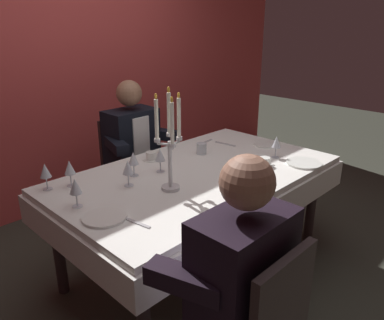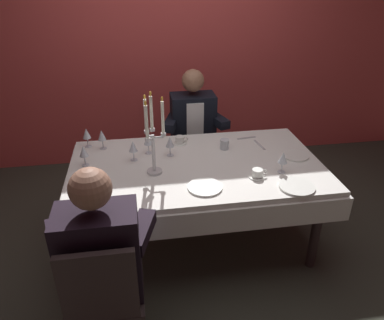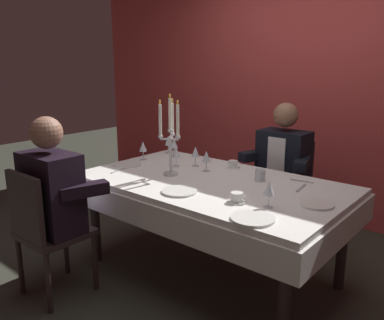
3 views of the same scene
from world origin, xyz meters
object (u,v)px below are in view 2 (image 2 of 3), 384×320
at_px(dinner_plate_1, 295,155).
at_px(wine_glass_6, 84,152).
at_px(dinner_plate_2, 205,187).
at_px(wine_glass_0, 102,136).
at_px(wine_glass_4, 133,147).
at_px(coffee_cup_1, 257,174).
at_px(candelabra, 153,138).
at_px(wine_glass_5, 170,142).
at_px(coffee_cup_0, 180,140).
at_px(seated_diner_0, 100,254).
at_px(water_tumbler_0, 225,144).
at_px(wine_glass_2, 283,158).
at_px(seated_diner_1, 193,121).
at_px(dinner_plate_0, 87,178).
at_px(wine_glass_3, 87,134).
at_px(wine_glass_1, 148,140).
at_px(dinner_plate_3, 297,187).
at_px(dining_table, 196,177).

xyz_separation_m(dinner_plate_1, wine_glass_6, (-1.62, 0.11, 0.11)).
bearing_deg(dinner_plate_2, wine_glass_0, 134.39).
xyz_separation_m(wine_glass_4, coffee_cup_1, (0.86, -0.40, -0.09)).
bearing_deg(candelabra, wine_glass_5, 60.90).
bearing_deg(coffee_cup_0, wine_glass_6, -159.65).
distance_m(dinner_plate_1, seated_diner_0, 1.71).
bearing_deg(coffee_cup_1, water_tumbler_0, 104.42).
relative_size(wine_glass_2, wine_glass_4, 1.00).
xyz_separation_m(seated_diner_0, seated_diner_1, (0.78, 1.77, 0.00)).
bearing_deg(wine_glass_6, seated_diner_0, -80.54).
bearing_deg(dinner_plate_0, wine_glass_6, 98.66).
xyz_separation_m(wine_glass_2, wine_glass_6, (-1.42, 0.33, 0.00)).
bearing_deg(seated_diner_0, wine_glass_3, 97.53).
bearing_deg(wine_glass_5, wine_glass_4, -172.96).
relative_size(coffee_cup_1, seated_diner_1, 0.11).
bearing_deg(candelabra, wine_glass_3, 134.69).
bearing_deg(dinner_plate_0, coffee_cup_0, 34.25).
bearing_deg(dinner_plate_1, wine_glass_1, 168.27).
xyz_separation_m(dinner_plate_2, wine_glass_5, (-0.18, 0.52, 0.11)).
bearing_deg(dinner_plate_1, dinner_plate_0, -176.22).
bearing_deg(wine_glass_2, coffee_cup_1, -168.73).
distance_m(water_tumbler_0, seated_diner_1, 0.68).
distance_m(wine_glass_0, coffee_cup_1, 1.29).
height_order(dinner_plate_3, wine_glass_2, wine_glass_2).
height_order(dinner_plate_0, wine_glass_5, wine_glass_5).
relative_size(dinner_plate_0, wine_glass_2, 1.40).
xyz_separation_m(dinner_plate_2, seated_diner_0, (-0.66, -0.54, -0.01)).
xyz_separation_m(dining_table, dinner_plate_2, (-0.00, -0.35, 0.13)).
height_order(wine_glass_0, wine_glass_5, same).
distance_m(dinner_plate_2, seated_diner_1, 1.24).
xyz_separation_m(dinner_plate_0, wine_glass_0, (0.08, 0.48, 0.11)).
distance_m(dinner_plate_0, wine_glass_5, 0.68).
distance_m(wine_glass_1, seated_diner_1, 0.80).
bearing_deg(coffee_cup_0, candelabra, -117.55).
height_order(dinner_plate_0, seated_diner_0, seated_diner_0).
bearing_deg(wine_glass_3, water_tumbler_0, -11.00).
xyz_separation_m(dinner_plate_1, wine_glass_1, (-1.14, 0.24, 0.11)).
relative_size(dinner_plate_1, dinner_plate_2, 0.86).
bearing_deg(wine_glass_1, coffee_cup_0, 28.80).
distance_m(dinner_plate_0, dinner_plate_2, 0.83).
xyz_separation_m(dining_table, water_tumbler_0, (0.27, 0.22, 0.16)).
distance_m(dinner_plate_1, dinner_plate_2, 0.87).
relative_size(wine_glass_3, wine_glass_6, 1.00).
bearing_deg(wine_glass_4, water_tumbler_0, 6.68).
bearing_deg(seated_diner_0, wine_glass_1, 74.29).
relative_size(dinner_plate_0, wine_glass_1, 1.40).
relative_size(wine_glass_0, wine_glass_5, 1.00).
xyz_separation_m(dinner_plate_0, coffee_cup_1, (1.19, -0.16, 0.02)).
bearing_deg(wine_glass_5, wine_glass_0, 158.37).
bearing_deg(wine_glass_6, wine_glass_2, -13.10).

